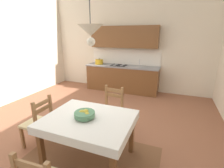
{
  "coord_description": "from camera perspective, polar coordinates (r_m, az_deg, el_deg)",
  "views": [
    {
      "loc": [
        1.61,
        -2.71,
        1.92
      ],
      "look_at": [
        0.45,
        0.24,
        0.96
      ],
      "focal_mm": 26.12,
      "sensor_mm": 36.0,
      "label": 1
    }
  ],
  "objects": [
    {
      "name": "ground_plane",
      "position": [
        3.72,
        -8.1,
        -15.35
      ],
      "size": [
        6.19,
        6.38,
        0.1
      ],
      "primitive_type": "cube",
      "color": "#935B42"
    },
    {
      "name": "wall_back",
      "position": [
        5.88,
        5.89,
        17.5
      ],
      "size": [
        6.19,
        0.12,
        3.98
      ],
      "primitive_type": "cube",
      "color": "silver",
      "rests_on": "ground_plane"
    },
    {
      "name": "area_rug",
      "position": [
        2.84,
        -8.6,
        -25.88
      ],
      "size": [
        2.1,
        1.6,
        0.01
      ],
      "primitive_type": "cube",
      "color": "brown",
      "rests_on": "ground_plane"
    },
    {
      "name": "kitchen_cabinetry",
      "position": [
        5.69,
        3.65,
        6.06
      ],
      "size": [
        2.52,
        0.63,
        2.2
      ],
      "color": "brown",
      "rests_on": "ground_plane"
    },
    {
      "name": "dining_table",
      "position": [
        2.53,
        -8.08,
        -14.05
      ],
      "size": [
        1.3,
        1.04,
        0.75
      ],
      "color": "brown",
      "rests_on": "ground_plane"
    },
    {
      "name": "dining_chair_tv_side",
      "position": [
        3.19,
        -24.31,
        -12.39
      ],
      "size": [
        0.42,
        0.42,
        0.93
      ],
      "color": "#D1BC89",
      "rests_on": "ground_plane"
    },
    {
      "name": "dining_chair_kitchen_side",
      "position": [
        3.33,
        -0.37,
        -9.48
      ],
      "size": [
        0.46,
        0.46,
        0.93
      ],
      "color": "#D1BC89",
      "rests_on": "ground_plane"
    },
    {
      "name": "fruit_bowl",
      "position": [
        2.44,
        -9.54,
        -10.39
      ],
      "size": [
        0.3,
        0.3,
        0.12
      ],
      "color": "#4C7F5B",
      "rests_on": "dining_table"
    },
    {
      "name": "pendant_lamp",
      "position": [
        2.16,
        -7.5,
        17.87
      ],
      "size": [
        0.32,
        0.32,
        0.8
      ],
      "color": "black"
    }
  ]
}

